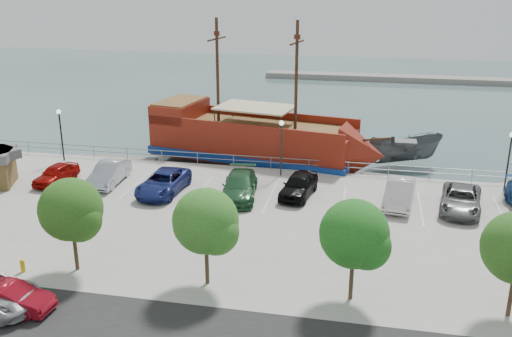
# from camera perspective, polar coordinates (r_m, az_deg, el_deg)

# --- Properties ---
(ground) EXTENTS (160.00, 160.00, 0.00)m
(ground) POSITION_cam_1_polar(r_m,az_deg,el_deg) (37.81, 0.88, -5.37)
(ground) COLOR #364C4D
(sidewalk) EXTENTS (100.00, 4.00, 0.05)m
(sidewalk) POSITION_cam_1_polar(r_m,az_deg,el_deg) (28.67, -2.91, -11.61)
(sidewalk) COLOR #9E978B
(sidewalk) RESTS_ON land_slab
(seawall_railing) EXTENTS (50.00, 0.06, 1.00)m
(seawall_railing) POSITION_cam_1_polar(r_m,az_deg,el_deg) (44.42, 2.76, 0.51)
(seawall_railing) COLOR gray
(seawall_railing) RESTS_ON land_slab
(far_shore) EXTENTS (40.00, 3.00, 0.80)m
(far_shore) POSITION_cam_1_polar(r_m,az_deg,el_deg) (90.22, 13.89, 8.75)
(far_shore) COLOR gray
(far_shore) RESTS_ON ground
(pirate_ship) EXTENTS (20.45, 8.96, 12.70)m
(pirate_ship) POSITION_cam_1_polar(r_m,az_deg,el_deg) (47.87, 1.30, 2.65)
(pirate_ship) COLOR maroon
(pirate_ship) RESTS_ON ground
(patrol_boat) EXTENTS (6.82, 4.27, 2.47)m
(patrol_boat) POSITION_cam_1_polar(r_m,az_deg,el_deg) (49.78, 14.66, 1.59)
(patrol_boat) COLOR #494D4F
(patrol_boat) RESTS_ON ground
(dock_west) EXTENTS (7.65, 2.61, 0.43)m
(dock_west) POSITION_cam_1_polar(r_m,az_deg,el_deg) (50.52, -14.25, 0.67)
(dock_west) COLOR gray
(dock_west) RESTS_ON ground
(dock_mid) EXTENTS (6.49, 2.67, 0.36)m
(dock_mid) POSITION_cam_1_polar(r_m,az_deg,el_deg) (45.81, 14.17, -1.28)
(dock_mid) COLOR slate
(dock_mid) RESTS_ON ground
(dock_east) EXTENTS (6.40, 4.20, 0.36)m
(dock_east) POSITION_cam_1_polar(r_m,az_deg,el_deg) (46.93, 23.83, -1.88)
(dock_east) COLOR gray
(dock_east) RESTS_ON ground
(street_sedan) EXTENTS (3.97, 1.56, 1.29)m
(street_sedan) POSITION_cam_1_polar(r_m,az_deg,el_deg) (28.72, -23.26, -11.79)
(street_sedan) COLOR maroon
(street_sedan) RESTS_ON street
(fire_hydrant) EXTENTS (0.25, 0.25, 0.73)m
(fire_hydrant) POSITION_cam_1_polar(r_m,az_deg,el_deg) (31.94, -22.30, -8.95)
(fire_hydrant) COLOR gold
(fire_hydrant) RESTS_ON sidewalk
(lamp_post_left) EXTENTS (0.36, 0.36, 4.28)m
(lamp_post_left) POSITION_cam_1_polar(r_m,az_deg,el_deg) (48.54, -18.98, 4.06)
(lamp_post_left) COLOR black
(lamp_post_left) RESTS_ON land_slab
(lamp_post_mid) EXTENTS (0.36, 0.36, 4.28)m
(lamp_post_mid) POSITION_cam_1_polar(r_m,az_deg,el_deg) (42.48, 2.54, 3.05)
(lamp_post_mid) COLOR black
(lamp_post_mid) RESTS_ON land_slab
(lamp_post_right) EXTENTS (0.36, 0.36, 4.28)m
(lamp_post_right) POSITION_cam_1_polar(r_m,az_deg,el_deg) (43.10, 24.05, 1.61)
(lamp_post_right) COLOR black
(lamp_post_right) RESTS_ON land_slab
(tree_c) EXTENTS (3.30, 3.20, 5.00)m
(tree_c) POSITION_cam_1_polar(r_m,az_deg,el_deg) (29.91, -17.83, -4.17)
(tree_c) COLOR #473321
(tree_c) RESTS_ON sidewalk
(tree_d) EXTENTS (3.30, 3.20, 5.00)m
(tree_d) POSITION_cam_1_polar(r_m,az_deg,el_deg) (27.29, -4.81, -5.54)
(tree_d) COLOR #473321
(tree_d) RESTS_ON sidewalk
(tree_e) EXTENTS (3.30, 3.20, 5.00)m
(tree_e) POSITION_cam_1_polar(r_m,az_deg,el_deg) (26.33, 10.09, -6.74)
(tree_e) COLOR #473321
(tree_e) RESTS_ON sidewalk
(parked_car_a) EXTENTS (2.14, 4.24, 1.38)m
(parked_car_a) POSITION_cam_1_polar(r_m,az_deg,el_deg) (44.08, -19.36, -0.51)
(parked_car_a) COLOR #8D0804
(parked_car_a) RESTS_ON land_slab
(parked_car_b) EXTENTS (1.90, 4.90, 1.59)m
(parked_car_b) POSITION_cam_1_polar(r_m,az_deg,el_deg) (42.79, -14.49, -0.45)
(parked_car_b) COLOR #999FAC
(parked_car_b) RESTS_ON land_slab
(parked_car_c) EXTENTS (2.80, 5.56, 1.51)m
(parked_car_c) POSITION_cam_1_polar(r_m,az_deg,el_deg) (40.23, -9.26, -1.39)
(parked_car_c) COLOR navy
(parked_car_c) RESTS_ON land_slab
(parked_car_d) EXTENTS (2.95, 5.76, 1.60)m
(parked_car_d) POSITION_cam_1_polar(r_m,az_deg,el_deg) (38.90, -1.65, -1.79)
(parked_car_d) COLOR #23522F
(parked_car_d) RESTS_ON land_slab
(parked_car_e) EXTENTS (2.59, 4.90, 1.59)m
(parked_car_e) POSITION_cam_1_polar(r_m,az_deg,el_deg) (39.23, 4.29, -1.66)
(parked_car_e) COLOR black
(parked_car_e) RESTS_ON land_slab
(parked_car_f) EXTENTS (2.40, 5.25, 1.67)m
(parked_car_f) POSITION_cam_1_polar(r_m,az_deg,el_deg) (38.83, 14.17, -2.37)
(parked_car_f) COLOR beige
(parked_car_f) RESTS_ON land_slab
(parked_car_g) EXTENTS (3.26, 5.65, 1.48)m
(parked_car_g) POSITION_cam_1_polar(r_m,az_deg,el_deg) (39.11, 19.81, -2.94)
(parked_car_g) COLOR #5D5D5D
(parked_car_g) RESTS_ON land_slab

